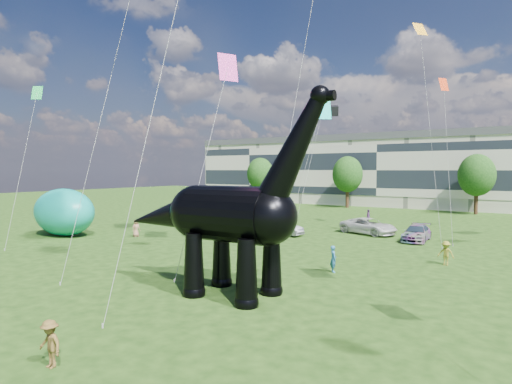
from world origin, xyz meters
The scene contains 14 objects.
ground centered at (0.00, 0.00, 0.00)m, with size 220.00×220.00×0.00m, color #16330C.
terrace_row centered at (-8.00, 62.00, 6.00)m, with size 78.00×11.00×12.00m, color beige.
tree_far_left centered at (-30.00, 53.00, 6.29)m, with size 5.20×5.20×9.44m.
tree_mid_left centered at (-12.00, 53.00, 6.29)m, with size 5.20×5.20×9.44m.
tree_mid_right centered at (8.00, 53.00, 6.29)m, with size 5.20×5.20×9.44m.
dinosaur_sculpture centered at (1.81, 0.45, 4.09)m, with size 13.21×3.70×10.83m.
car_silver centered at (-14.91, 27.39, 0.79)m, with size 1.85×4.61×1.57m, color silver.
car_grey centered at (-5.78, 19.77, 0.73)m, with size 1.54×4.42×1.46m, color slate.
car_white centered at (1.26, 25.18, 0.82)m, with size 2.72×5.90×1.64m, color silver.
car_dark centered at (6.39, 23.49, 0.74)m, with size 2.07×5.08×1.48m, color #595960.
gazebo_left centered at (-24.33, 27.14, 1.68)m, with size 4.12×4.12×2.40m.
inflatable_teal centered at (-23.81, 7.44, 2.36)m, with size 7.54×4.71×4.71m, color #0C9A8B.
visitors centered at (1.02, 15.80, 0.87)m, with size 50.15×44.61×1.89m.
kites centered at (-16.29, 4.04, 12.57)m, with size 57.17×41.31×24.37m.
Camera 1 is at (15.67, -17.35, 6.59)m, focal length 30.00 mm.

